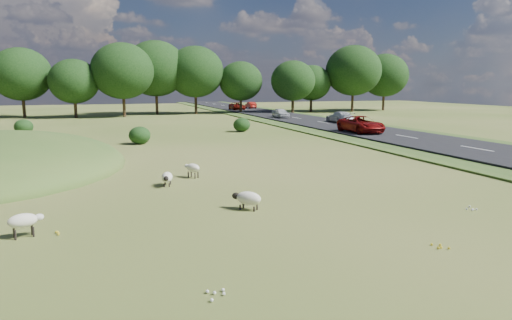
{
  "coord_description": "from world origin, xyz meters",
  "views": [
    {
      "loc": [
        -5.25,
        -17.48,
        4.76
      ],
      "look_at": [
        2.0,
        4.0,
        1.0
      ],
      "focal_mm": 32.0,
      "sensor_mm": 36.0,
      "label": 1
    }
  ],
  "objects_px": {
    "sheep_0": "(248,198)",
    "car_3": "(340,117)",
    "sheep_1": "(24,221)",
    "car_2": "(361,124)",
    "car_5": "(281,113)",
    "car_1": "(237,106)",
    "sheep_2": "(167,177)",
    "car_0": "(251,105)",
    "sheep_3": "(193,168)"
  },
  "relations": [
    {
      "from": "car_5",
      "to": "sheep_0",
      "type": "bearing_deg",
      "value": -113.27
    },
    {
      "from": "sheep_0",
      "to": "sheep_1",
      "type": "bearing_deg",
      "value": 51.17
    },
    {
      "from": "car_0",
      "to": "sheep_1",
      "type": "bearing_deg",
      "value": 66.51
    },
    {
      "from": "sheep_1",
      "to": "sheep_2",
      "type": "distance_m",
      "value": 7.99
    },
    {
      "from": "car_1",
      "to": "car_3",
      "type": "distance_m",
      "value": 31.24
    },
    {
      "from": "sheep_3",
      "to": "sheep_1",
      "type": "bearing_deg",
      "value": 104.71
    },
    {
      "from": "sheep_1",
      "to": "car_2",
      "type": "height_order",
      "value": "car_2"
    },
    {
      "from": "car_5",
      "to": "sheep_3",
      "type": "bearing_deg",
      "value": -118.16
    },
    {
      "from": "sheep_3",
      "to": "car_2",
      "type": "bearing_deg",
      "value": -85.37
    },
    {
      "from": "car_0",
      "to": "car_3",
      "type": "xyz_separation_m",
      "value": [
        0.0,
        -34.71,
        0.05
      ]
    },
    {
      "from": "car_5",
      "to": "car_3",
      "type": "bearing_deg",
      "value": -68.55
    },
    {
      "from": "car_3",
      "to": "car_5",
      "type": "height_order",
      "value": "car_3"
    },
    {
      "from": "car_5",
      "to": "car_2",
      "type": "bearing_deg",
      "value": -90.0
    },
    {
      "from": "sheep_1",
      "to": "car_2",
      "type": "bearing_deg",
      "value": 23.55
    },
    {
      "from": "sheep_2",
      "to": "car_2",
      "type": "bearing_deg",
      "value": 141.39
    },
    {
      "from": "car_5",
      "to": "car_1",
      "type": "bearing_deg",
      "value": 90.0
    },
    {
      "from": "sheep_0",
      "to": "car_5",
      "type": "distance_m",
      "value": 46.1
    },
    {
      "from": "sheep_0",
      "to": "car_2",
      "type": "xyz_separation_m",
      "value": [
        18.21,
        21.65,
        0.57
      ]
    },
    {
      "from": "sheep_1",
      "to": "car_3",
      "type": "relative_size",
      "value": 0.25
    },
    {
      "from": "sheep_2",
      "to": "car_0",
      "type": "distance_m",
      "value": 66.81
    },
    {
      "from": "car_2",
      "to": "car_5",
      "type": "bearing_deg",
      "value": 90.0
    },
    {
      "from": "sheep_1",
      "to": "car_1",
      "type": "relative_size",
      "value": 0.24
    },
    {
      "from": "car_3",
      "to": "sheep_0",
      "type": "bearing_deg",
      "value": 56.04
    },
    {
      "from": "sheep_0",
      "to": "car_1",
      "type": "distance_m",
      "value": 66.24
    },
    {
      "from": "sheep_0",
      "to": "sheep_3",
      "type": "height_order",
      "value": "sheep_3"
    },
    {
      "from": "sheep_1",
      "to": "car_1",
      "type": "bearing_deg",
      "value": 50.7
    },
    {
      "from": "sheep_2",
      "to": "car_2",
      "type": "xyz_separation_m",
      "value": [
        20.58,
        16.47,
        0.6
      ]
    },
    {
      "from": "sheep_0",
      "to": "car_0",
      "type": "height_order",
      "value": "car_0"
    },
    {
      "from": "sheep_0",
      "to": "car_0",
      "type": "xyz_separation_m",
      "value": [
        22.01,
        67.38,
        0.41
      ]
    },
    {
      "from": "car_2",
      "to": "car_5",
      "type": "distance_m",
      "value": 20.69
    },
    {
      "from": "car_2",
      "to": "car_5",
      "type": "height_order",
      "value": "car_2"
    },
    {
      "from": "sheep_0",
      "to": "car_2",
      "type": "distance_m",
      "value": 28.3
    },
    {
      "from": "sheep_2",
      "to": "car_1",
      "type": "height_order",
      "value": "car_1"
    },
    {
      "from": "sheep_3",
      "to": "car_3",
      "type": "distance_m",
      "value": 34.58
    },
    {
      "from": "sheep_1",
      "to": "car_5",
      "type": "xyz_separation_m",
      "value": [
        25.84,
        43.17,
        0.35
      ]
    },
    {
      "from": "car_5",
      "to": "sheep_1",
      "type": "bearing_deg",
      "value": -120.9
    },
    {
      "from": "car_3",
      "to": "car_5",
      "type": "bearing_deg",
      "value": -68.55
    },
    {
      "from": "sheep_0",
      "to": "sheep_2",
      "type": "xyz_separation_m",
      "value": [
        -2.37,
        5.18,
        -0.03
      ]
    },
    {
      "from": "sheep_0",
      "to": "car_1",
      "type": "bearing_deg",
      "value": -60.98
    },
    {
      "from": "car_0",
      "to": "car_1",
      "type": "xyz_separation_m",
      "value": [
        -3.8,
        -3.7,
        0.05
      ]
    },
    {
      "from": "sheep_1",
      "to": "car_5",
      "type": "bearing_deg",
      "value": 41.63
    },
    {
      "from": "sheep_0",
      "to": "car_3",
      "type": "relative_size",
      "value": 0.25
    },
    {
      "from": "sheep_1",
      "to": "car_2",
      "type": "distance_m",
      "value": 34.26
    },
    {
      "from": "sheep_2",
      "to": "sheep_3",
      "type": "relative_size",
      "value": 1.16
    },
    {
      "from": "car_2",
      "to": "car_0",
      "type": "bearing_deg",
      "value": 85.25
    },
    {
      "from": "car_2",
      "to": "sheep_0",
      "type": "bearing_deg",
      "value": -130.06
    },
    {
      "from": "sheep_0",
      "to": "sheep_3",
      "type": "bearing_deg",
      "value": -37.82
    },
    {
      "from": "sheep_0",
      "to": "sheep_1",
      "type": "relative_size",
      "value": 1.03
    },
    {
      "from": "sheep_3",
      "to": "car_3",
      "type": "relative_size",
      "value": 0.23
    },
    {
      "from": "sheep_2",
      "to": "car_1",
      "type": "relative_size",
      "value": 0.25
    }
  ]
}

